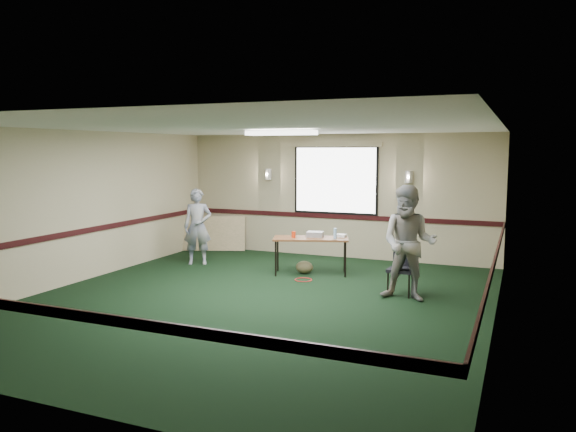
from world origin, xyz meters
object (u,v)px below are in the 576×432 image
at_px(conference_chair, 403,264).
at_px(person_right, 409,243).
at_px(projector, 315,234).
at_px(person_left, 198,227).
at_px(folding_table, 311,240).

bearing_deg(conference_chair, person_right, -62.82).
xyz_separation_m(projector, conference_chair, (1.86, -0.89, -0.26)).
bearing_deg(projector, person_left, 172.30).
relative_size(conference_chair, person_left, 0.54).
height_order(conference_chair, person_right, person_right).
bearing_deg(projector, folding_table, -120.93).
bearing_deg(conference_chair, projector, 159.69).
relative_size(projector, person_right, 0.17).
height_order(person_left, person_right, person_right).
bearing_deg(person_left, person_right, -40.55).
height_order(projector, conference_chair, conference_chair).
relative_size(projector, conference_chair, 0.36).
bearing_deg(person_right, conference_chair, 112.47).
bearing_deg(folding_table, person_left, 160.87).
bearing_deg(person_left, conference_chair, -36.47).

